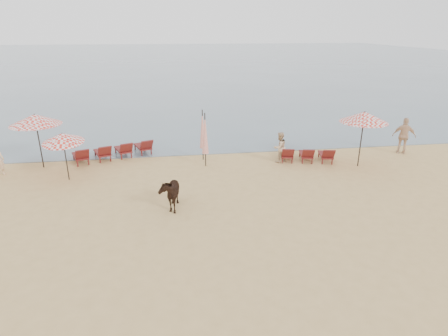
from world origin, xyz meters
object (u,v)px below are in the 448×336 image
object	(u,v)px
lounger_cluster_right	(307,154)
cow	(170,192)
umbrella_open_right	(364,117)
beachgoer_right_a	(280,147)
umbrella_closed_left	(205,134)
lounger_cluster_left	(114,151)
umbrella_closed_right	(203,129)
umbrella_open_left_a	(35,120)
umbrella_open_left_b	(63,138)
beachgoer_right_b	(404,136)

from	to	relation	value
lounger_cluster_right	cow	distance (m)	8.01
umbrella_open_right	beachgoer_right_a	xyz separation A→B (m)	(-3.64, 1.12, -1.66)
umbrella_closed_left	lounger_cluster_left	bearing A→B (deg)	158.80
lounger_cluster_right	umbrella_closed_right	size ratio (longest dim) A/B	1.08
umbrella_closed_right	lounger_cluster_right	bearing A→B (deg)	-11.45
umbrella_open_left_a	umbrella_closed_left	xyz separation A→B (m)	(7.76, -0.91, -0.74)
umbrella_closed_right	cow	xyz separation A→B (m)	(-1.71, -5.24, -0.95)
umbrella_open_right	cow	distance (m)	9.81
umbrella_open_left_b	beachgoer_right_b	world-z (taller)	umbrella_open_left_b
lounger_cluster_right	umbrella_open_left_a	xyz separation A→B (m)	(-12.83, 1.02, 1.97)
umbrella_closed_left	beachgoer_right_a	size ratio (longest dim) A/B	1.71
lounger_cluster_right	umbrella_open_right	size ratio (longest dim) A/B	1.04
lounger_cluster_left	umbrella_closed_right	distance (m)	4.74
lounger_cluster_left	umbrella_open_left_a	xyz separation A→B (m)	(-3.21, -0.86, 1.93)
cow	umbrella_open_left_b	bearing A→B (deg)	146.69
umbrella_open_right	cow	xyz separation A→B (m)	(-9.09, -3.23, -1.78)
umbrella_open_left_a	beachgoer_right_b	xyz separation A→B (m)	(18.33, -0.49, -1.39)
lounger_cluster_right	umbrella_closed_left	bearing A→B (deg)	-168.74
lounger_cluster_left	umbrella_closed_right	world-z (taller)	umbrella_closed_right
umbrella_open_left_a	umbrella_closed_right	xyz separation A→B (m)	(7.73, 0.01, -0.77)
lounger_cluster_left	beachgoer_right_b	size ratio (longest dim) A/B	2.15
lounger_cluster_left	beachgoer_right_a	distance (m)	8.44
lounger_cluster_right	umbrella_closed_left	distance (m)	5.21
cow	beachgoer_right_a	bearing A→B (deg)	43.09
cow	umbrella_closed_right	bearing A→B (deg)	76.38
cow	beachgoer_right_a	size ratio (longest dim) A/B	0.99
umbrella_open_left_b	cow	distance (m)	5.75
umbrella_open_left_b	beachgoer_right_b	size ratio (longest dim) A/B	1.15
umbrella_open_right	beachgoer_right_a	size ratio (longest dim) A/B	1.76
lounger_cluster_right	umbrella_open_right	world-z (taller)	umbrella_open_right
umbrella_open_left_a	umbrella_open_right	world-z (taller)	umbrella_open_right
lounger_cluster_left	cow	distance (m)	6.70
umbrella_open_left_b	beachgoer_right_b	xyz separation A→B (m)	(16.75, 1.29, -0.95)
umbrella_open_left_a	umbrella_open_left_b	world-z (taller)	umbrella_open_left_a
lounger_cluster_left	lounger_cluster_right	xyz separation A→B (m)	(9.62, -1.88, -0.03)
beachgoer_right_a	lounger_cluster_right	bearing A→B (deg)	146.71
umbrella_closed_left	umbrella_closed_right	world-z (taller)	umbrella_closed_left
umbrella_open_left_a	lounger_cluster_left	bearing A→B (deg)	3.30
cow	beachgoer_right_b	distance (m)	13.20
lounger_cluster_right	lounger_cluster_left	bearing A→B (deg)	-178.52
umbrella_open_right	umbrella_closed_right	world-z (taller)	umbrella_open_right
umbrella_open_left_b	umbrella_open_right	bearing A→B (deg)	21.38
lounger_cluster_left	umbrella_open_left_a	distance (m)	3.84
umbrella_open_left_a	umbrella_closed_left	bearing A→B (deg)	-18.35
umbrella_open_left_a	umbrella_open_left_b	size ratio (longest dim) A/B	1.18
umbrella_open_right	beachgoer_right_b	world-z (taller)	umbrella_open_right
lounger_cluster_right	beachgoer_right_b	world-z (taller)	beachgoer_right_b
beachgoer_right_b	umbrella_closed_left	bearing A→B (deg)	30.39
umbrella_open_left_b	umbrella_closed_left	distance (m)	6.25
umbrella_closed_right	beachgoer_right_a	bearing A→B (deg)	-13.38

